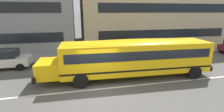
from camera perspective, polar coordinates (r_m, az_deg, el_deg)
The scene contains 5 objects.
ground_plane at distance 10.53m, azimuth -4.40°, elevation -11.50°, with size 400.00×400.00×0.00m, color #54514F.
sidewalk_far at distance 18.28m, azimuth -8.09°, elevation 0.26°, with size 120.00×3.00×0.01m, color gray.
lane_centreline at distance 10.53m, azimuth -4.40°, elevation -11.49°, with size 110.00×0.16×0.01m, color silver.
school_bus at distance 11.93m, azimuth 7.42°, elevation 0.22°, with size 12.54×3.24×2.79m.
parked_car_white_under_tree at distance 16.51m, azimuth -33.43°, elevation -0.87°, with size 3.90×1.89×1.64m.
Camera 1 is at (-1.23, -9.30, 4.79)m, focal length 26.07 mm.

